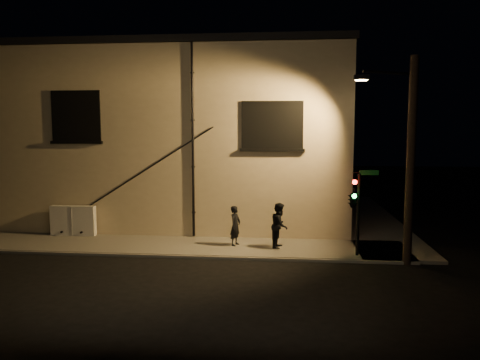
# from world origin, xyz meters

# --- Properties ---
(ground) EXTENTS (90.00, 90.00, 0.00)m
(ground) POSITION_xyz_m (0.00, 0.00, 0.00)
(ground) COLOR black
(sidewalk) EXTENTS (21.00, 16.00, 0.12)m
(sidewalk) POSITION_xyz_m (1.22, 4.39, 0.06)
(sidewalk) COLOR slate
(sidewalk) RESTS_ON ground
(building) EXTENTS (16.20, 12.23, 8.80)m
(building) POSITION_xyz_m (-3.00, 8.99, 4.40)
(building) COLOR beige
(building) RESTS_ON ground
(utility_cabinet) EXTENTS (2.01, 0.34, 1.32)m
(utility_cabinet) POSITION_xyz_m (-7.19, 2.70, 0.78)
(utility_cabinet) COLOR white
(utility_cabinet) RESTS_ON sidewalk
(pedestrian_a) EXTENTS (0.58, 0.69, 1.61)m
(pedestrian_a) POSITION_xyz_m (0.17, 1.63, 0.93)
(pedestrian_a) COLOR black
(pedestrian_a) RESTS_ON sidewalk
(pedestrian_b) EXTENTS (0.83, 0.98, 1.80)m
(pedestrian_b) POSITION_xyz_m (1.97, 1.44, 1.02)
(pedestrian_b) COLOR black
(pedestrian_b) RESTS_ON sidewalk
(traffic_signal) EXTENTS (1.15, 1.86, 3.21)m
(traffic_signal) POSITION_xyz_m (4.69, 0.46, 2.27)
(traffic_signal) COLOR black
(traffic_signal) RESTS_ON sidewalk
(streetlamp_pole) EXTENTS (2.03, 1.39, 7.34)m
(streetlamp_pole) POSITION_xyz_m (6.46, 0.03, 3.89)
(streetlamp_pole) COLOR black
(streetlamp_pole) RESTS_ON ground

